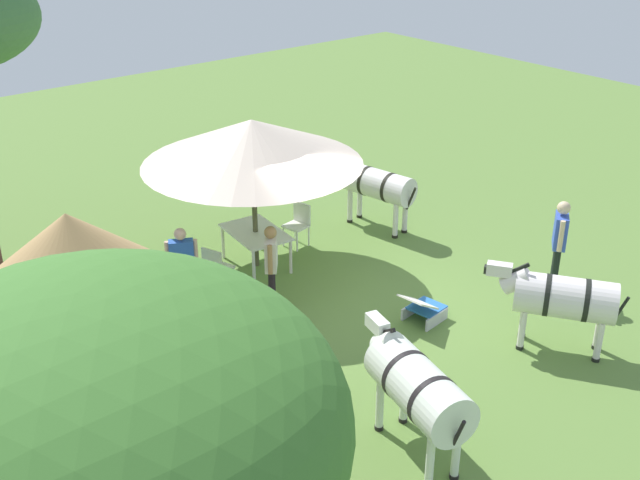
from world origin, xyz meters
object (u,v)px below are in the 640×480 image
(patio_dining_table, at_px, (256,235))
(zebra_nearest_camera, at_px, (376,184))
(patio_chair_near_lawn, at_px, (216,266))
(zebra_by_umbrella, at_px, (417,387))
(standing_watcher, at_px, (559,237))
(striped_lounge_chair, at_px, (423,308))
(thatched_hut, at_px, (87,354))
(zebra_toward_hut, at_px, (562,298))
(patio_chair_east_end, at_px, (299,222))
(guest_beside_umbrella, at_px, (182,261))
(shade_umbrella, at_px, (252,142))
(guest_behind_table, at_px, (271,260))
(acacia_tree_left_background, at_px, (97,433))

(patio_dining_table, xyz_separation_m, zebra_nearest_camera, (-0.13, -3.05, 0.33))
(patio_chair_near_lawn, distance_m, zebra_by_umbrella, 5.40)
(standing_watcher, bearing_deg, striped_lounge_chair, 127.49)
(thatched_hut, relative_size, zebra_toward_hut, 2.52)
(patio_chair_east_end, height_order, guest_beside_umbrella, guest_beside_umbrella)
(patio_chair_east_end, bearing_deg, zebra_by_umbrella, 145.73)
(standing_watcher, bearing_deg, guest_beside_umbrella, 109.45)
(patio_chair_east_end, distance_m, zebra_by_umbrella, 6.59)
(standing_watcher, height_order, striped_lounge_chair, standing_watcher)
(zebra_toward_hut, bearing_deg, shade_umbrella, 77.10)
(shade_umbrella, relative_size, zebra_by_umbrella, 1.79)
(guest_behind_table, height_order, zebra_nearest_camera, guest_behind_table)
(zebra_nearest_camera, bearing_deg, guest_beside_umbrella, 174.97)
(thatched_hut, relative_size, patio_chair_near_lawn, 5.47)
(patio_chair_near_lawn, bearing_deg, guest_beside_umbrella, -98.23)
(zebra_by_umbrella, bearing_deg, patio_chair_near_lawn, 100.16)
(patio_dining_table, xyz_separation_m, zebra_by_umbrella, (-5.77, 1.51, 0.38))
(acacia_tree_left_background, bearing_deg, zebra_nearest_camera, -50.60)
(patio_chair_east_end, relative_size, standing_watcher, 0.51)
(shade_umbrella, bearing_deg, striped_lounge_chair, -164.12)
(patio_chair_east_end, bearing_deg, zebra_toward_hut, 178.60)
(zebra_nearest_camera, height_order, zebra_toward_hut, zebra_nearest_camera)
(patio_dining_table, relative_size, striped_lounge_chair, 1.71)
(shade_umbrella, height_order, zebra_nearest_camera, shade_umbrella)
(zebra_toward_hut, bearing_deg, standing_watcher, 2.99)
(thatched_hut, bearing_deg, acacia_tree_left_background, 159.97)
(guest_behind_table, xyz_separation_m, zebra_toward_hut, (-3.96, -2.80, -0.02))
(zebra_by_umbrella, bearing_deg, zebra_nearest_camera, 64.76)
(thatched_hut, relative_size, guest_beside_umbrella, 3.16)
(acacia_tree_left_background, bearing_deg, shade_umbrella, -39.25)
(thatched_hut, height_order, patio_chair_east_end, thatched_hut)
(thatched_hut, xyz_separation_m, zebra_nearest_camera, (3.92, -8.17, -1.21))
(striped_lounge_chair, bearing_deg, patio_chair_near_lawn, -152.90)
(thatched_hut, height_order, zebra_nearest_camera, thatched_hut)
(patio_chair_near_lawn, height_order, guest_behind_table, guest_behind_table)
(shade_umbrella, height_order, acacia_tree_left_background, acacia_tree_left_background)
(patio_dining_table, height_order, guest_beside_umbrella, guest_beside_umbrella)
(thatched_hut, xyz_separation_m, patio_dining_table, (4.05, -5.11, -1.53))
(guest_behind_table, height_order, zebra_by_umbrella, guest_behind_table)
(guest_beside_umbrella, bearing_deg, striped_lounge_chair, -16.56)
(zebra_nearest_camera, relative_size, acacia_tree_left_background, 0.44)
(thatched_hut, bearing_deg, patio_dining_table, -51.60)
(guest_beside_umbrella, bearing_deg, zebra_toward_hut, -22.23)
(guest_beside_umbrella, height_order, acacia_tree_left_background, acacia_tree_left_background)
(zebra_by_umbrella, distance_m, zebra_toward_hut, 3.58)
(patio_chair_east_end, distance_m, zebra_toward_hut, 5.78)
(thatched_hut, relative_size, patio_dining_table, 3.27)
(patio_dining_table, xyz_separation_m, zebra_toward_hut, (-5.50, -2.05, 0.29))
(guest_behind_table, bearing_deg, zebra_by_umbrella, 29.69)
(guest_behind_table, relative_size, acacia_tree_left_background, 0.31)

